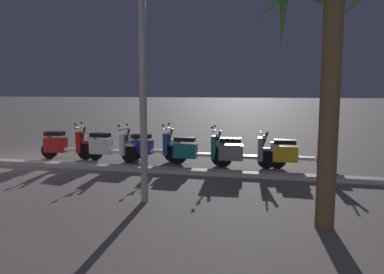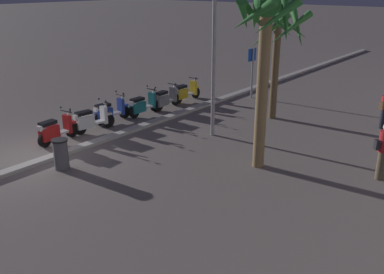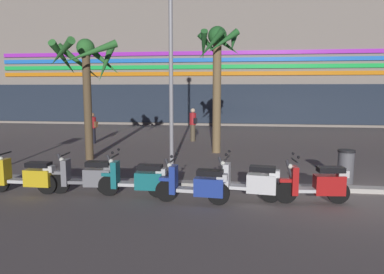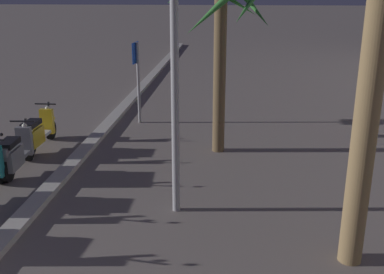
# 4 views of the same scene
# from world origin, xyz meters

# --- Properties ---
(scooter_yellow_lead_nearest) EXTENTS (1.83, 0.56, 1.04)m
(scooter_yellow_lead_nearest) POSITION_xyz_m (-8.26, -0.81, 0.45)
(scooter_yellow_lead_nearest) COLOR black
(scooter_yellow_lead_nearest) RESTS_ON ground
(scooter_grey_second_in_line) EXTENTS (1.74, 0.56, 1.04)m
(scooter_grey_second_in_line) POSITION_xyz_m (-6.71, -0.67, 0.45)
(scooter_grey_second_in_line) COLOR black
(scooter_grey_second_in_line) RESTS_ON ground
(crossing_sign) EXTENTS (0.60, 0.14, 2.40)m
(crossing_sign) POSITION_xyz_m (-10.83, 1.25, 1.50)
(crossing_sign) COLOR #939399
(crossing_sign) RESTS_ON ground
(palm_tree_mid_walkway) EXTENTS (2.82, 2.74, 4.49)m
(palm_tree_mid_walkway) POSITION_xyz_m (-8.57, 3.70, 3.44)
(palm_tree_mid_walkway) COLOR brown
(palm_tree_mid_walkway) RESTS_ON ground
(pedestrian_by_palm_tree) EXTENTS (0.46, 0.35, 1.51)m
(pedestrian_by_palm_tree) POSITION_xyz_m (-10.03, 7.71, 0.79)
(pedestrian_by_palm_tree) COLOR black
(pedestrian_by_palm_tree) RESTS_ON ground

